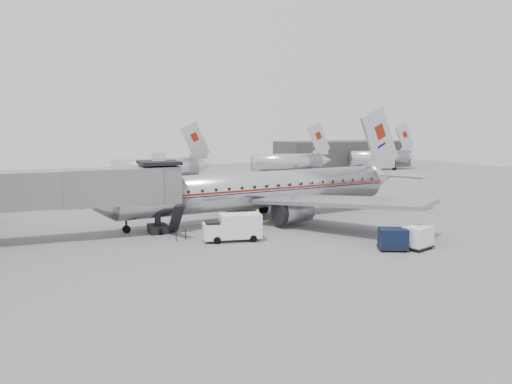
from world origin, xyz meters
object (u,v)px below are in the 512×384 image
Objects in this scene: service_van at (233,227)px; baggage_cart_navy at (393,239)px; airliner at (267,189)px; ramp_worker at (258,219)px; baggage_cart_white at (418,237)px.

service_van is 1.89× the size of baggage_cart_navy.
ramp_worker is (-3.01, -4.86, -2.09)m from airliner.
ramp_worker is at bearing 54.79° from service_van.
airliner is 17.62m from baggage_cart_white.
baggage_cart_white is 14.49m from ramp_worker.
ramp_worker is (-8.42, 11.79, -0.04)m from baggage_cart_white.
ramp_worker reaches higher than baggage_cart_navy.
baggage_cart_white is at bearing -87.70° from ramp_worker.
baggage_cart_navy is 13.07m from ramp_worker.
airliner is 20.98× the size of ramp_worker.
service_van is 12.74m from baggage_cart_navy.
ramp_worker is at bearing 143.98° from baggage_cart_navy.
airliner reaches higher than baggage_cart_navy.
airliner reaches higher than service_van.
ramp_worker is at bearing -130.47° from airliner.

